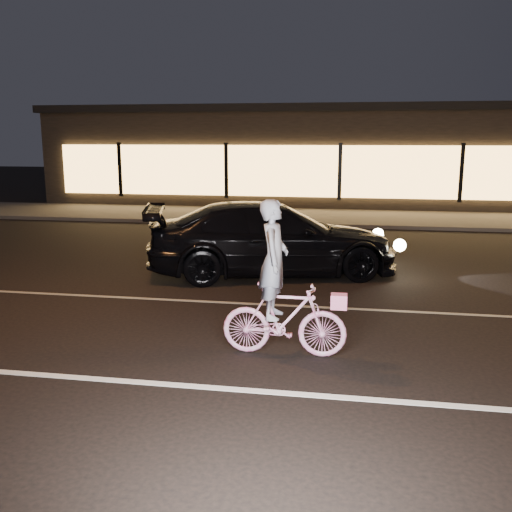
# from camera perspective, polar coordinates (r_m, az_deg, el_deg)

# --- Properties ---
(ground) EXTENTS (90.00, 90.00, 0.00)m
(ground) POSITION_cam_1_polar(r_m,az_deg,el_deg) (8.20, 5.19, -9.16)
(ground) COLOR black
(ground) RESTS_ON ground
(lane_stripe_near) EXTENTS (60.00, 0.12, 0.01)m
(lane_stripe_near) POSITION_cam_1_polar(r_m,az_deg,el_deg) (6.82, 4.13, -13.61)
(lane_stripe_near) COLOR silver
(lane_stripe_near) RESTS_ON ground
(lane_stripe_far) EXTENTS (60.00, 0.10, 0.01)m
(lane_stripe_far) POSITION_cam_1_polar(r_m,az_deg,el_deg) (10.09, 6.12, -5.10)
(lane_stripe_far) COLOR gray
(lane_stripe_far) RESTS_ON ground
(sidewalk) EXTENTS (30.00, 4.00, 0.12)m
(sidewalk) POSITION_cam_1_polar(r_m,az_deg,el_deg) (20.84, 8.12, 3.82)
(sidewalk) COLOR #383533
(sidewalk) RESTS_ON ground
(storefront) EXTENTS (25.40, 8.42, 4.20)m
(storefront) POSITION_cam_1_polar(r_m,az_deg,el_deg) (26.62, 8.66, 10.04)
(storefront) COLOR black
(storefront) RESTS_ON ground
(cyclist) EXTENTS (1.70, 0.58, 2.14)m
(cyclist) POSITION_cam_1_polar(r_m,az_deg,el_deg) (7.70, 2.55, -4.55)
(cyclist) COLOR #DC3B96
(cyclist) RESTS_ON ground
(sedan) EXTENTS (5.76, 3.57, 1.56)m
(sedan) POSITION_cam_1_polar(r_m,az_deg,el_deg) (12.28, 1.67, 1.75)
(sedan) COLOR black
(sedan) RESTS_ON ground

